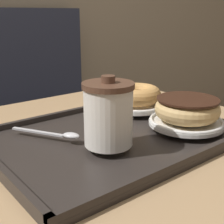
% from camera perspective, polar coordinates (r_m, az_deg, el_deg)
% --- Properties ---
extents(cafe_table, '(0.86, 0.82, 0.71)m').
position_cam_1_polar(cafe_table, '(0.75, -0.98, -18.05)').
color(cafe_table, tan).
rests_on(cafe_table, ground_plane).
extents(serving_tray, '(0.50, 0.37, 0.02)m').
position_cam_1_polar(serving_tray, '(0.67, -0.00, -4.64)').
color(serving_tray, '#282321').
rests_on(serving_tray, cafe_table).
extents(coffee_cup_front, '(0.10, 0.10, 0.13)m').
position_cam_1_polar(coffee_cup_front, '(0.57, -0.68, -0.32)').
color(coffee_cup_front, white).
rests_on(coffee_cup_front, serving_tray).
extents(plate_with_chocolate_donut, '(0.17, 0.17, 0.01)m').
position_cam_1_polar(plate_with_chocolate_donut, '(0.71, 13.42, -1.75)').
color(plate_with_chocolate_donut, white).
rests_on(plate_with_chocolate_donut, serving_tray).
extents(donut_chocolate_glazed, '(0.14, 0.14, 0.05)m').
position_cam_1_polar(donut_chocolate_glazed, '(0.70, 13.59, 0.62)').
color(donut_chocolate_glazed, '#DBB270').
rests_on(donut_chocolate_glazed, plate_with_chocolate_donut).
extents(plate_with_plain_donut, '(0.15, 0.15, 0.01)m').
position_cam_1_polar(plate_with_plain_donut, '(0.82, 4.43, 1.36)').
color(plate_with_plain_donut, white).
rests_on(plate_with_plain_donut, serving_tray).
extents(donut_plain, '(0.13, 0.13, 0.04)m').
position_cam_1_polar(donut_plain, '(0.82, 4.48, 3.27)').
color(donut_plain, tan).
rests_on(donut_plain, plate_with_plain_donut).
extents(spoon, '(0.09, 0.14, 0.01)m').
position_cam_1_polar(spoon, '(0.64, -9.42, -4.05)').
color(spoon, silver).
rests_on(spoon, serving_tray).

